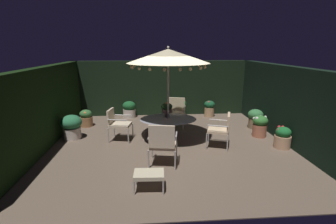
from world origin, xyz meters
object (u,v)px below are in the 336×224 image
object	(u,v)px
potted_plant_back_left	(129,109)
patio_dining_table	(168,123)
patio_chair_southeast	(162,142)
ottoman_footrest	(149,175)
potted_plant_front_corner	(209,108)
patio_chair_north	(222,127)
potted_plant_left_near	(179,107)
potted_plant_back_right	(255,118)
patio_chair_northeast	(176,110)
centerpiece_planter	(167,108)
patio_chair_east	(117,122)
potted_plant_left_far	(72,126)
patio_umbrella	(168,56)
potted_plant_right_far	(283,138)
potted_plant_right_near	(260,125)
potted_plant_back_center	(86,118)

from	to	relation	value
potted_plant_back_left	patio_dining_table	bearing A→B (deg)	-63.99
patio_chair_southeast	potted_plant_back_left	bearing A→B (deg)	104.42
ottoman_footrest	potted_plant_front_corner	distance (m)	5.75
patio_chair_north	ottoman_footrest	size ratio (longest dim) A/B	1.61
potted_plant_front_corner	potted_plant_left_near	bearing A→B (deg)	177.45
patio_dining_table	potted_plant_back_right	world-z (taller)	patio_dining_table
potted_plant_left_near	potted_plant_back_left	size ratio (longest dim) A/B	1.12
patio_dining_table	patio_chair_northeast	size ratio (longest dim) A/B	1.64
centerpiece_planter	patio_chair_east	xyz separation A→B (m)	(-1.49, 0.08, -0.42)
patio_dining_table	potted_plant_left_far	distance (m)	2.97
patio_umbrella	potted_plant_right_far	world-z (taller)	patio_umbrella
potted_plant_front_corner	potted_plant_left_far	distance (m)	5.27
patio_dining_table	centerpiece_planter	bearing A→B (deg)	97.04
potted_plant_back_left	potted_plant_right_near	bearing A→B (deg)	-30.71
patio_chair_east	potted_plant_back_center	xyz separation A→B (m)	(-1.28, 1.45, -0.27)
potted_plant_right_far	potted_plant_back_center	xyz separation A→B (m)	(-5.94, 2.40, 0.00)
centerpiece_planter	patio_chair_north	xyz separation A→B (m)	(1.47, -0.69, -0.41)
patio_dining_table	patio_chair_north	bearing A→B (deg)	-18.96
patio_umbrella	potted_plant_back_center	bearing A→B (deg)	148.23
patio_dining_table	patio_chair_northeast	distance (m)	1.54
patio_umbrella	ottoman_footrest	distance (m)	3.38
patio_chair_north	patio_dining_table	bearing A→B (deg)	161.04
patio_chair_east	patio_dining_table	bearing A→B (deg)	-10.31
patio_dining_table	patio_chair_east	bearing A→B (deg)	169.69
patio_chair_north	patio_chair_east	distance (m)	3.06
patio_chair_northeast	potted_plant_front_corner	xyz separation A→B (m)	(1.49, 1.19, -0.24)
potted_plant_right_near	potted_plant_back_left	bearing A→B (deg)	149.29
patio_dining_table	potted_plant_back_center	xyz separation A→B (m)	(-2.79, 1.73, -0.30)
patio_chair_east	potted_plant_front_corner	world-z (taller)	patio_chair_east
centerpiece_planter	potted_plant_left_far	size ratio (longest dim) A/B	0.60
patio_chair_northeast	potted_plant_left_near	size ratio (longest dim) A/B	1.37
patio_umbrella	potted_plant_back_left	bearing A→B (deg)	116.01
patio_chair_northeast	potted_plant_left_near	distance (m)	1.29
patio_umbrella	potted_plant_left_near	size ratio (longest dim) A/B	3.76
patio_chair_northeast	ottoman_footrest	bearing A→B (deg)	-103.34
potted_plant_right_far	potted_plant_left_near	distance (m)	4.22
patio_chair_east	potted_plant_back_center	size ratio (longest dim) A/B	1.59
potted_plant_back_right	patio_chair_east	bearing A→B (deg)	-170.19
patio_chair_southeast	potted_plant_back_right	world-z (taller)	patio_chair_southeast
centerpiece_planter	patio_dining_table	bearing A→B (deg)	-82.96
potted_plant_back_right	potted_plant_front_corner	bearing A→B (deg)	127.21
patio_umbrella	potted_plant_back_right	xyz separation A→B (m)	(3.10, 1.07, -2.13)
centerpiece_planter	patio_chair_east	bearing A→B (deg)	176.76
patio_chair_north	potted_plant_back_right	world-z (taller)	patio_chair_north
patio_umbrella	patio_chair_southeast	distance (m)	2.44
centerpiece_planter	potted_plant_left_far	world-z (taller)	centerpiece_planter
patio_chair_east	ottoman_footrest	size ratio (longest dim) A/B	1.58
potted_plant_right_far	potted_plant_left_far	bearing A→B (deg)	169.07
ottoman_footrest	potted_plant_right_far	world-z (taller)	potted_plant_right_far
potted_plant_front_corner	potted_plant_back_center	bearing A→B (deg)	-168.45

